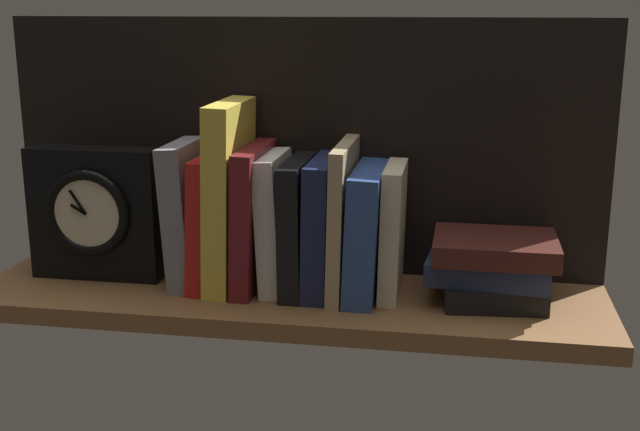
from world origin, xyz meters
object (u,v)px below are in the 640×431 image
book_red_requiem (208,220)px  book_stack_side (492,267)px  book_maroon_dawkins (253,217)px  book_gray_chess (187,213)px  framed_clock (95,213)px  book_yellow_seinlanguage (229,195)px  book_black_skeptic (298,225)px  book_white_catcher (275,222)px  book_navy_bierce (322,225)px  book_tan_shortstories (343,218)px  book_cream_twain (393,231)px  book_blue_modern (366,231)px

book_red_requiem → book_stack_side: (39.25, -0.73, -4.42)cm
book_red_requiem → book_maroon_dawkins: book_maroon_dawkins is taller
book_gray_chess → book_red_requiem: bearing=0.0°
framed_clock → book_stack_side: (55.96, -0.27, -4.77)cm
framed_clock → book_yellow_seinlanguage: bearing=1.3°
book_yellow_seinlanguage → book_gray_chess: bearing=180.0°
book_gray_chess → book_black_skeptic: (15.92, 0.00, -0.97)cm
book_red_requiem → book_white_catcher: (9.63, 0.00, 0.17)cm
book_maroon_dawkins → book_navy_bierce: 9.72cm
book_maroon_dawkins → book_stack_side: size_ratio=1.16×
book_navy_bierce → book_tan_shortstories: book_tan_shortstories is taller
book_navy_bierce → book_yellow_seinlanguage: bearing=180.0°
book_navy_bierce → book_gray_chess: bearing=180.0°
book_cream_twain → book_tan_shortstories: bearing=180.0°
book_red_requiem → book_stack_side: size_ratio=1.08×
book_white_catcher → book_cream_twain: size_ratio=1.06×
book_red_requiem → book_navy_bierce: size_ratio=1.00×
book_black_skeptic → book_blue_modern: (9.48, 0.00, -0.41)cm
book_gray_chess → framed_clock: size_ratio=1.06×
book_white_catcher → book_navy_bierce: size_ratio=1.02×
book_yellow_seinlanguage → book_navy_bierce: 13.59cm
book_gray_chess → framed_clock: (-13.63, -0.46, -0.46)cm
book_maroon_dawkins → book_black_skeptic: (6.30, 0.00, -0.83)cm
book_yellow_seinlanguage → book_black_skeptic: size_ratio=1.42×
book_white_catcher → book_navy_bierce: bearing=-0.0°
book_red_requiem → book_blue_modern: bearing=0.0°
book_yellow_seinlanguage → book_cream_twain: (22.75, 0.00, -4.01)cm
book_tan_shortstories → book_blue_modern: 3.64cm
book_gray_chess → book_stack_side: bearing=-1.0°
book_maroon_dawkins → book_blue_modern: size_ratio=1.14×
book_yellow_seinlanguage → book_stack_side: (36.09, -0.73, -8.11)cm
book_gray_chess → book_stack_side: book_gray_chess is taller
book_black_skeptic → book_tan_shortstories: bearing=0.0°
book_yellow_seinlanguage → book_tan_shortstories: (15.92, 0.00, -2.60)cm
book_yellow_seinlanguage → book_stack_side: 37.00cm
book_tan_shortstories → framed_clock: (-35.79, -0.46, -0.73)cm
book_navy_bierce → book_maroon_dawkins: bearing=180.0°
book_cream_twain → book_gray_chess: bearing=180.0°
book_navy_bierce → framed_clock: framed_clock is taller
book_yellow_seinlanguage → book_blue_modern: size_ratio=1.49×
book_white_catcher → book_maroon_dawkins: bearing=-180.0°
book_maroon_dawkins → framed_clock: size_ratio=1.05×
book_gray_chess → book_yellow_seinlanguage: size_ratio=0.78×
book_tan_shortstories → book_yellow_seinlanguage: bearing=180.0°
framed_clock → book_gray_chess: bearing=1.9°
book_gray_chess → book_stack_side: 42.66cm
book_blue_modern → book_navy_bierce: bearing=180.0°
book_black_skeptic → framed_clock: bearing=-179.1°
book_yellow_seinlanguage → framed_clock: book_yellow_seinlanguage is taller
book_maroon_dawkins → book_blue_modern: bearing=0.0°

